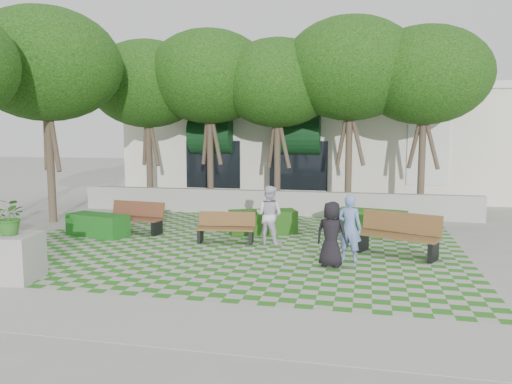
% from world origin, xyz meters
% --- Properties ---
extents(ground, '(90.00, 90.00, 0.00)m').
position_xyz_m(ground, '(0.00, 0.00, 0.00)').
color(ground, gray).
rests_on(ground, ground).
extents(lawn, '(12.00, 12.00, 0.00)m').
position_xyz_m(lawn, '(0.00, 1.00, 0.01)').
color(lawn, '#2B721E').
rests_on(lawn, ground).
extents(sidewalk_south, '(16.00, 2.00, 0.01)m').
position_xyz_m(sidewalk_south, '(0.00, -4.70, 0.01)').
color(sidewalk_south, '#9E9B93').
rests_on(sidewalk_south, ground).
extents(sidewalk_west, '(2.00, 12.00, 0.01)m').
position_xyz_m(sidewalk_west, '(-7.20, 1.00, 0.01)').
color(sidewalk_west, '#9E9B93').
rests_on(sidewalk_west, ground).
extents(retaining_wall, '(15.00, 0.36, 0.90)m').
position_xyz_m(retaining_wall, '(0.00, 6.20, 0.45)').
color(retaining_wall, '#9E9B93').
rests_on(retaining_wall, ground).
extents(bench_east, '(2.12, 1.41, 1.06)m').
position_xyz_m(bench_east, '(4.31, 0.66, 0.51)').
color(bench_east, brown).
rests_on(bench_east, ground).
extents(bench_mid, '(1.66, 0.70, 0.85)m').
position_xyz_m(bench_mid, '(-0.28, 1.15, 0.41)').
color(bench_mid, brown).
rests_on(bench_mid, ground).
extents(bench_west, '(1.88, 0.84, 0.95)m').
position_xyz_m(bench_west, '(-3.37, 1.86, 0.46)').
color(bench_west, '#592F1E').
rests_on(bench_west, ground).
extents(hedge_east, '(2.17, 1.29, 0.71)m').
position_xyz_m(hedge_east, '(3.67, 3.36, 0.36)').
color(hedge_east, '#1B5115').
rests_on(hedge_east, ground).
extents(hedge_midright, '(2.16, 1.52, 0.70)m').
position_xyz_m(hedge_midright, '(0.46, 2.64, 0.35)').
color(hedge_midright, '#1C4612').
rests_on(hedge_midright, ground).
extents(hedge_west, '(1.99, 1.18, 0.65)m').
position_xyz_m(hedge_west, '(-4.25, 1.20, 0.33)').
color(hedge_west, '#154F17').
rests_on(hedge_west, ground).
extents(planter_front, '(1.09, 1.09, 1.72)m').
position_xyz_m(planter_front, '(-3.55, -3.31, 0.70)').
color(planter_front, '#9E9B93').
rests_on(planter_front, ground).
extents(person_blue, '(0.67, 0.53, 1.61)m').
position_xyz_m(person_blue, '(3.15, -0.18, 0.80)').
color(person_blue, '#7189CE').
rests_on(person_blue, ground).
extents(person_dark, '(0.84, 0.66, 1.50)m').
position_xyz_m(person_dark, '(2.77, -0.77, 0.75)').
color(person_dark, black).
rests_on(person_dark, ground).
extents(person_white, '(0.91, 0.79, 1.61)m').
position_xyz_m(person_white, '(0.92, 1.26, 0.81)').
color(person_white, silver).
rests_on(person_white, ground).
extents(tree_row, '(17.70, 13.40, 7.41)m').
position_xyz_m(tree_row, '(-1.86, 5.95, 5.18)').
color(tree_row, '#47382B').
rests_on(tree_row, ground).
extents(building, '(18.00, 8.92, 5.15)m').
position_xyz_m(building, '(0.93, 14.08, 2.52)').
color(building, silver).
rests_on(building, ground).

